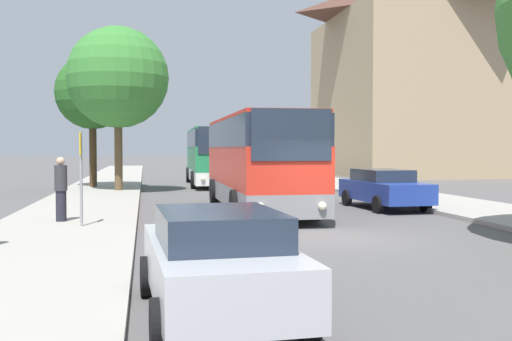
% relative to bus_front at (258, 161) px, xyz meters
% --- Properties ---
extents(ground_plane, '(300.00, 300.00, 0.00)m').
position_rel_bus_front_xyz_m(ground_plane, '(0.72, -6.82, -1.81)').
color(ground_plane, '#565454').
rests_on(ground_plane, ground).
extents(sidewalk_left, '(4.00, 120.00, 0.15)m').
position_rel_bus_front_xyz_m(sidewalk_left, '(-6.28, -6.82, -1.74)').
color(sidewalk_left, '#A39E93').
rests_on(sidewalk_left, ground_plane).
extents(building_right_background, '(17.63, 15.96, 18.17)m').
position_rel_bus_front_xyz_m(building_right_background, '(20.56, 26.56, 7.27)').
color(building_right_background, tan).
rests_on(building_right_background, ground_plane).
extents(bus_front, '(2.89, 10.67, 3.39)m').
position_rel_bus_front_xyz_m(bus_front, '(0.00, 0.00, 0.00)').
color(bus_front, gray).
rests_on(bus_front, ground_plane).
extents(bus_middle, '(3.09, 10.81, 3.44)m').
position_rel_bus_front_xyz_m(bus_middle, '(0.02, 15.36, 0.02)').
color(bus_middle, silver).
rests_on(bus_middle, ground_plane).
extents(parked_car_left_curb, '(2.08, 4.28, 1.46)m').
position_rel_bus_front_xyz_m(parked_car_left_curb, '(-3.09, -13.38, -1.04)').
color(parked_car_left_curb, '#B7B7BC').
rests_on(parked_car_left_curb, ground_plane).
extents(parked_car_right_near, '(2.20, 4.70, 1.48)m').
position_rel_bus_front_xyz_m(parked_car_right_near, '(4.80, -0.14, -1.03)').
color(parked_car_right_near, '#233D9E').
rests_on(parked_car_right_near, ground_plane).
extents(bus_stop_sign, '(0.08, 0.45, 2.60)m').
position_rel_bus_front_xyz_m(bus_stop_sign, '(-5.75, -4.46, -0.05)').
color(bus_stop_sign, gray).
rests_on(bus_stop_sign, sidewalk_left).
extents(pedestrian_waiting_near, '(0.36, 0.36, 1.87)m').
position_rel_bus_front_xyz_m(pedestrian_waiting_near, '(-6.44, -3.25, -0.71)').
color(pedestrian_waiting_near, '#23232D').
rests_on(pedestrian_waiting_near, sidewalk_left).
extents(tree_left_near, '(4.06, 4.06, 7.23)m').
position_rel_bus_front_xyz_m(tree_left_near, '(-6.85, 12.81, 3.51)').
color(tree_left_near, '#47331E').
rests_on(tree_left_near, sidewalk_left).
extents(tree_left_far, '(5.11, 5.11, 8.26)m').
position_rel_bus_front_xyz_m(tree_left_far, '(-5.35, 9.77, 4.02)').
color(tree_left_far, brown).
rests_on(tree_left_far, sidewalk_left).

